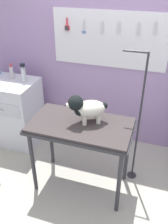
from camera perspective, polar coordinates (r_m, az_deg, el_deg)
name	(u,v)px	position (r m, az deg, el deg)	size (l,w,h in m)	color
ground	(82,200)	(2.91, -0.49, -19.95)	(4.40, 4.00, 0.04)	#AEAD9B
rear_wall_panel	(113,63)	(3.26, 6.74, 11.38)	(4.00, 0.11, 2.30)	#A385B5
grooming_table	(81,131)	(2.54, -0.76, -4.41)	(1.07, 0.59, 0.86)	#2D2D33
grooming_arm	(137,127)	(2.73, 12.37, -3.42)	(0.30, 0.11, 1.57)	#2D2D33
dog	(86,108)	(2.43, 0.50, 0.94)	(0.41, 0.32, 0.31)	silver
counter_left	(10,111)	(3.62, -16.84, 0.16)	(0.80, 0.58, 0.93)	silver
conditioner_bottle	(12,72)	(3.43, -16.53, 8.84)	(0.05, 0.05, 0.21)	#AEAAAF
shampoo_bottle	(23,74)	(3.28, -13.94, 8.63)	(0.06, 0.06, 0.26)	#B4BCBF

